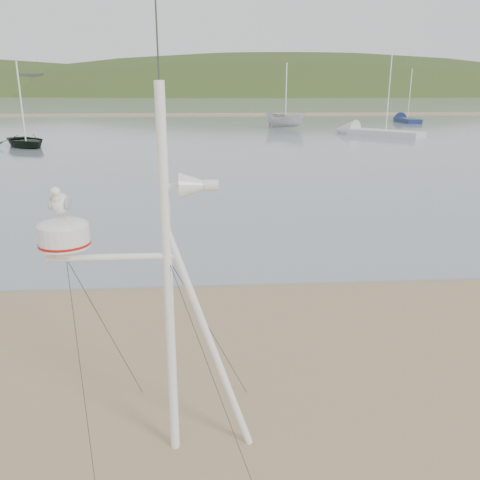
{
  "coord_description": "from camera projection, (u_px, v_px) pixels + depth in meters",
  "views": [
    {
      "loc": [
        1.21,
        -6.57,
        4.33
      ],
      "look_at": [
        1.74,
        1.0,
        2.0
      ],
      "focal_mm": 38.0,
      "sensor_mm": 36.0,
      "label": 1
    }
  ],
  "objects": [
    {
      "name": "boat_dark",
      "position": [
        23.0,
        116.0,
        35.46
      ],
      "size": [
        3.0,
        2.66,
        4.37
      ],
      "primitive_type": "imported",
      "rotation": [
        0.0,
        0.0,
        0.68
      ],
      "color": "black",
      "rests_on": "water"
    },
    {
      "name": "sailboat_blue_far",
      "position": [
        402.0,
        119.0,
        60.86
      ],
      "size": [
        1.69,
        6.6,
        6.55
      ],
      "color": "#15234C",
      "rests_on": "ground"
    },
    {
      "name": "mast_rig",
      "position": [
        165.0,
        357.0,
        5.92
      ],
      "size": [
        2.36,
        2.51,
        5.32
      ],
      "color": "white",
      "rests_on": "ground"
    },
    {
      "name": "hill_ridge",
      "position": [
        241.0,
        138.0,
        238.55
      ],
      "size": [
        620.0,
        180.0,
        80.0
      ],
      "color": "#293B18",
      "rests_on": "ground"
    },
    {
      "name": "sandbar",
      "position": [
        196.0,
        115.0,
        74.18
      ],
      "size": [
        560.0,
        7.0,
        0.07
      ],
      "primitive_type": "cube",
      "color": "#8F7452",
      "rests_on": "water"
    },
    {
      "name": "ground",
      "position": [
        127.0,
        392.0,
        7.46
      ],
      "size": [
        560.0,
        560.0,
        0.0
      ],
      "primitive_type": "plane",
      "color": "#8F7452",
      "rests_on": "ground"
    },
    {
      "name": "sailboat_white_near",
      "position": [
        361.0,
        131.0,
        45.16
      ],
      "size": [
        7.22,
        7.38,
        8.21
      ],
      "color": "silver",
      "rests_on": "ground"
    },
    {
      "name": "boat_white",
      "position": [
        286.0,
        106.0,
        50.59
      ],
      "size": [
        2.33,
        2.32,
        4.37
      ],
      "primitive_type": "imported",
      "rotation": [
        0.0,
        0.0,
        0.95
      ],
      "color": "silver",
      "rests_on": "water"
    },
    {
      "name": "water",
      "position": [
        199.0,
        101.0,
        133.31
      ],
      "size": [
        560.0,
        256.0,
        0.04
      ],
      "primitive_type": "cube",
      "color": "gray",
      "rests_on": "ground"
    },
    {
      "name": "far_cottages",
      "position": [
        208.0,
        85.0,
        193.37
      ],
      "size": [
        294.4,
        6.3,
        8.0
      ],
      "color": "white",
      "rests_on": "ground"
    }
  ]
}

